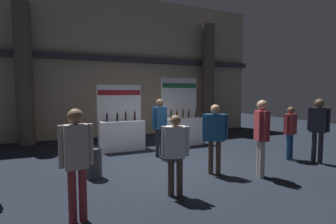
# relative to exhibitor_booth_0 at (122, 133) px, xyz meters

# --- Properties ---
(ground_plane) EXTENTS (26.57, 26.57, 0.00)m
(ground_plane) POSITION_rel_exhibitor_booth_0_xyz_m (0.90, -2.31, -0.60)
(ground_plane) COLOR black
(hall_colonnade) EXTENTS (13.29, 1.09, 6.32)m
(hall_colonnade) POSITION_rel_exhibitor_booth_0_xyz_m (0.90, 2.85, 2.49)
(hall_colonnade) COLOR tan
(hall_colonnade) RESTS_ON ground_plane
(exhibitor_booth_0) EXTENTS (1.56, 0.66, 2.27)m
(exhibitor_booth_0) POSITION_rel_exhibitor_booth_0_xyz_m (0.00, 0.00, 0.00)
(exhibitor_booth_0) COLOR white
(exhibitor_booth_0) RESTS_ON ground_plane
(exhibitor_booth_1) EXTENTS (1.50, 0.66, 2.56)m
(exhibitor_booth_1) POSITION_rel_exhibitor_booth_0_xyz_m (2.35, -0.02, 0.04)
(exhibitor_booth_1) COLOR white
(exhibitor_booth_1) RESTS_ON ground_plane
(trash_bin) EXTENTS (0.38, 0.38, 0.70)m
(trash_bin) POSITION_rel_exhibitor_booth_0_xyz_m (-1.27, -2.60, -0.25)
(trash_bin) COLOR #38383D
(trash_bin) RESTS_ON ground_plane
(visitor_0) EXTENTS (0.39, 0.52, 1.83)m
(visitor_0) POSITION_rel_exhibitor_booth_0_xyz_m (2.38, -4.10, 0.51)
(visitor_0) COLOR #ADA393
(visitor_0) RESTS_ON ground_plane
(visitor_2) EXTENTS (0.55, 0.41, 1.71)m
(visitor_2) POSITION_rel_exhibitor_booth_0_xyz_m (1.49, -3.48, 0.43)
(visitor_2) COLOR #47382D
(visitor_2) RESTS_ON ground_plane
(visitor_3) EXTENTS (0.49, 0.32, 1.58)m
(visitor_3) POSITION_rel_exhibitor_booth_0_xyz_m (4.32, -3.24, 0.33)
(visitor_3) COLOR navy
(visitor_3) RESTS_ON ground_plane
(visitor_4) EXTENTS (0.51, 0.37, 1.58)m
(visitor_4) POSITION_rel_exhibitor_booth_0_xyz_m (0.05, -4.28, 0.33)
(visitor_4) COLOR #47382D
(visitor_4) RESTS_ON ground_plane
(visitor_5) EXTENTS (0.51, 0.23, 1.77)m
(visitor_5) POSITION_rel_exhibitor_booth_0_xyz_m (-1.75, -4.59, 0.44)
(visitor_5) COLOR maroon
(visitor_5) RESTS_ON ground_plane
(visitor_6) EXTENTS (0.38, 0.51, 1.82)m
(visitor_6) POSITION_rel_exhibitor_booth_0_xyz_m (4.72, -3.83, 0.50)
(visitor_6) COLOR #23232D
(visitor_6) RESTS_ON ground_plane
(visitor_7) EXTENTS (0.55, 0.35, 1.81)m
(visitor_7) POSITION_rel_exhibitor_booth_0_xyz_m (0.87, -1.38, 0.49)
(visitor_7) COLOR #23232D
(visitor_7) RESTS_ON ground_plane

